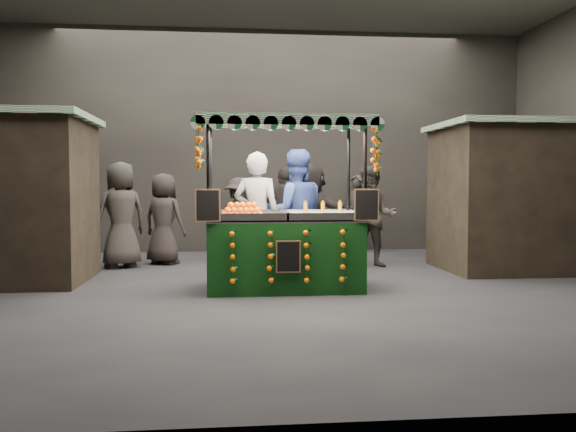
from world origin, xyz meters
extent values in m
plane|color=black|center=(0.00, 0.00, 0.00)|extent=(12.00, 12.00, 0.00)
cube|color=black|center=(0.00, 5.00, 2.50)|extent=(12.00, 0.10, 5.00)
cube|color=black|center=(0.00, -5.00, 2.50)|extent=(12.00, 0.10, 5.00)
cube|color=black|center=(4.40, 1.50, 1.25)|extent=(2.80, 2.00, 2.50)
cube|color=#125524|center=(4.40, 1.50, 2.55)|extent=(3.00, 2.20, 0.10)
cube|color=black|center=(0.01, -0.05, 0.50)|extent=(2.18, 1.19, 0.99)
cube|color=#ACAFB3|center=(0.01, -0.05, 1.01)|extent=(2.18, 1.19, 0.04)
cylinder|color=black|center=(-1.05, -0.62, 1.19)|extent=(0.05, 0.05, 2.38)
cylinder|color=black|center=(1.07, -0.62, 1.19)|extent=(0.05, 0.05, 2.38)
cylinder|color=black|center=(-1.05, 0.51, 1.19)|extent=(0.05, 0.05, 2.38)
cylinder|color=black|center=(1.07, 0.51, 1.19)|extent=(0.05, 0.05, 2.38)
cube|color=#125524|center=(0.01, -0.05, 2.42)|extent=(2.43, 1.44, 0.08)
cube|color=silver|center=(0.60, -0.05, 1.07)|extent=(0.97, 1.07, 0.08)
cube|color=black|center=(-1.06, -0.68, 1.24)|extent=(0.34, 0.09, 0.44)
cube|color=black|center=(1.08, -0.68, 1.24)|extent=(0.34, 0.09, 0.44)
cube|color=black|center=(0.01, -0.69, 0.55)|extent=(0.34, 0.02, 0.44)
imported|color=slate|center=(-0.34, 0.78, 1.01)|extent=(0.84, 0.67, 2.02)
imported|color=navy|center=(0.28, 0.91, 1.04)|extent=(1.06, 0.85, 2.08)
imported|color=black|center=(-3.56, 2.81, 0.87)|extent=(0.75, 0.64, 1.75)
imported|color=#282421|center=(1.85, 2.13, 0.93)|extent=(1.08, 0.95, 1.86)
imported|color=#2B2523|center=(0.34, 3.06, 0.93)|extent=(1.13, 1.04, 1.87)
imported|color=#2A2422|center=(-0.56, 3.23, 0.83)|extent=(1.19, 1.18, 1.65)
imported|color=#2B2723|center=(-2.73, 2.48, 0.97)|extent=(1.12, 1.01, 1.93)
imported|color=black|center=(0.82, 2.75, 0.96)|extent=(1.74, 1.54, 1.91)
imported|color=black|center=(2.09, 4.60, 0.87)|extent=(0.68, 0.76, 1.73)
imported|color=black|center=(-2.00, 2.90, 0.86)|extent=(1.00, 0.88, 1.73)
camera|label=1|loc=(-0.82, -8.72, 1.52)|focal=37.66mm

